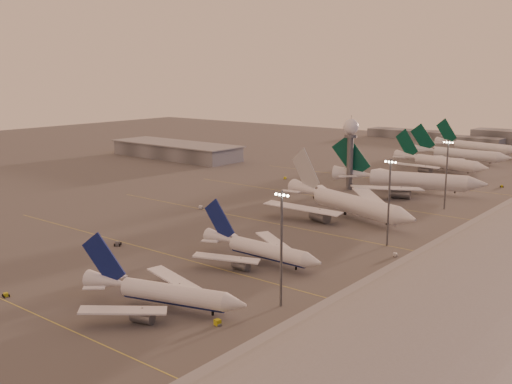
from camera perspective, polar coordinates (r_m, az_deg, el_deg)
The scene contains 24 objects.
ground at distance 168.02m, azimuth -13.83°, elevation -5.80°, with size 700.00×700.00×0.00m, color #4F4C4C.
taxiway_markings at distance 187.99m, azimuth 5.66°, elevation -3.66°, with size 180.00×185.25×0.02m.
hangar at distance 345.95m, azimuth -7.64°, elevation 3.97°, with size 82.00×27.00×8.50m.
radar_tower at distance 250.77m, azimuth 9.00°, elevation 4.93°, with size 6.40×6.40×31.10m.
mast_a at distance 124.57m, azimuth 2.43°, elevation -4.95°, with size 3.60×0.56×25.00m.
mast_b at distance 171.97m, azimuth 12.55°, elevation -0.61°, with size 3.60×0.56×25.00m.
mast_c at distance 223.63m, azimuth 17.68°, elevation 1.88°, with size 3.60×0.56×25.00m.
distant_horizon at distance 442.25m, azimuth 22.08°, elevation 4.80°, with size 165.00×37.50×9.00m.
narrowbody_near at distance 127.68m, azimuth -8.87°, elevation -9.72°, with size 37.66×29.61×15.12m.
narrowbody_mid at distance 155.44m, azimuth 0.40°, elevation -5.70°, with size 38.29×30.60×14.97m.
widebody_white at distance 205.09m, azimuth 8.74°, elevation -1.40°, with size 58.79×46.40×21.34m.
greentail_a at distance 251.17m, azimuth 14.24°, elevation 0.82°, with size 60.98×48.56×22.75m.
greentail_b at distance 309.22m, azimuth 17.08°, elevation 2.52°, with size 53.09×42.41×19.57m.
greentail_c at distance 341.01m, azimuth 18.78°, elevation 3.23°, with size 55.48×44.83×20.16m.
greentail_d at distance 377.51m, azimuth 20.26°, elevation 3.87°, with size 55.03×43.97×20.27m.
gsv_tug_near at distance 144.59m, azimuth -22.72°, elevation -9.05°, with size 2.49×3.40×0.87m.
gsv_catering_a at distance 119.15m, azimuth -3.62°, elevation -11.58°, with size 5.97×3.40×4.63m.
gsv_tug_mid at distance 175.34m, azimuth -13.04°, elevation -4.83°, with size 4.30×4.67×1.15m.
gsv_truck_b at distance 165.24m, azimuth 13.26°, elevation -5.67°, with size 5.55×3.33×2.11m.
gsv_truck_c at distance 216.19m, azimuth -5.18°, elevation -1.30°, with size 6.45×4.84×2.48m.
gsv_catering_b at distance 183.40m, azimuth 18.31°, elevation -4.01°, with size 4.48×2.29×3.59m.
gsv_tug_far at distance 234.72m, azimuth 5.67°, elevation -0.48°, with size 4.12×3.85×1.01m.
gsv_truck_d at distance 275.41m, azimuth 2.84°, elevation 1.48°, with size 2.99×5.93×2.29m.
gsv_tug_hangar at distance 276.20m, azimuth 22.36°, elevation 0.50°, with size 3.62×2.81×0.91m.
Camera 1 is at (128.63, -96.37, 48.96)m, focal length 42.00 mm.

